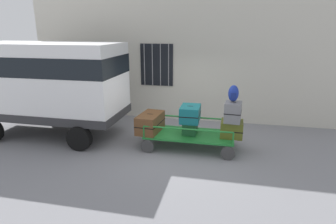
# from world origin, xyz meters

# --- Properties ---
(ground_plane) EXTENTS (40.00, 40.00, 0.00)m
(ground_plane) POSITION_xyz_m (0.00, 0.00, 0.00)
(ground_plane) COLOR gray
(building_wall) EXTENTS (12.00, 0.38, 5.00)m
(building_wall) POSITION_xyz_m (-0.01, 2.64, 2.50)
(building_wall) COLOR beige
(building_wall) RESTS_ON ground
(van) EXTENTS (4.53, 2.10, 2.87)m
(van) POSITION_xyz_m (-4.02, 0.08, 1.76)
(van) COLOR white
(van) RESTS_ON ground
(luggage_cart) EXTENTS (2.52, 1.25, 0.42)m
(luggage_cart) POSITION_xyz_m (0.38, -0.06, 0.35)
(luggage_cart) COLOR #1E722D
(luggage_cart) RESTS_ON ground
(cart_railing) EXTENTS (2.42, 1.11, 0.34)m
(cart_railing) POSITION_xyz_m (0.38, -0.06, 0.70)
(cart_railing) COLOR #1E722D
(cart_railing) RESTS_ON luggage_cart
(suitcase_left_bottom) EXTENTS (0.66, 1.08, 0.52)m
(suitcase_left_bottom) POSITION_xyz_m (-0.77, -0.09, 0.67)
(suitcase_left_bottom) COLOR brown
(suitcase_left_bottom) RESTS_ON luggage_cart
(suitcase_midleft_bottom) EXTENTS (0.41, 0.45, 0.37)m
(suitcase_midleft_bottom) POSITION_xyz_m (0.38, -0.05, 0.60)
(suitcase_midleft_bottom) COLOR #194C28
(suitcase_midleft_bottom) RESTS_ON luggage_cart
(suitcase_midleft_middle) EXTENTS (0.54, 0.74, 0.44)m
(suitcase_midleft_middle) POSITION_xyz_m (0.38, -0.06, 1.00)
(suitcase_midleft_middle) COLOR #0F5960
(suitcase_midleft_middle) RESTS_ON suitcase_midleft_bottom
(suitcase_center_bottom) EXTENTS (0.61, 0.57, 0.45)m
(suitcase_center_bottom) POSITION_xyz_m (1.52, -0.03, 0.64)
(suitcase_center_bottom) COLOR #4C5119
(suitcase_center_bottom) RESTS_ON luggage_cart
(suitcase_center_middle) EXTENTS (0.47, 0.55, 0.54)m
(suitcase_center_middle) POSITION_xyz_m (1.52, -0.10, 1.14)
(suitcase_center_middle) COLOR slate
(suitcase_center_middle) RESTS_ON suitcase_center_bottom
(backpack) EXTENTS (0.27, 0.22, 0.44)m
(backpack) POSITION_xyz_m (1.51, -0.05, 1.63)
(backpack) COLOR navy
(backpack) RESTS_ON suitcase_center_middle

